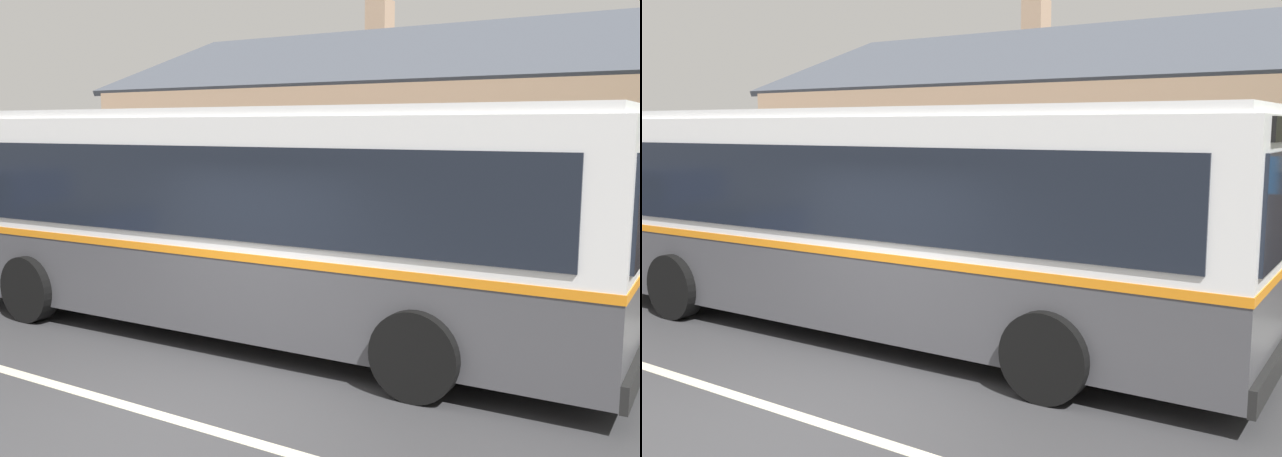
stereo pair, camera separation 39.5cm
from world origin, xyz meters
The scene contains 7 objects.
ground_plane centered at (0.00, 0.00, 0.00)m, with size 300.00×300.00×0.00m, color #38383A.
sidewalk_far centered at (0.00, 6.00, 0.07)m, with size 60.00×3.00×0.15m, color #9E9E99.
lane_divider_stripe centered at (0.00, 0.00, 0.00)m, with size 60.00×0.16×0.01m, color beige.
community_building centered at (1.15, 14.63, 2.06)m, with size 25.51×10.86×6.85m.
transit_bus centered at (-1.33, 2.90, 1.69)m, with size 10.82×2.99×3.15m.
bench_by_building centered at (-6.50, 5.65, 0.58)m, with size 1.80×0.51×0.94m.
bike_rack centered at (-9.20, 5.59, 0.68)m, with size 1.16×0.06×0.78m.
Camera 1 is at (5.00, -4.99, 2.91)m, focal length 40.00 mm.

